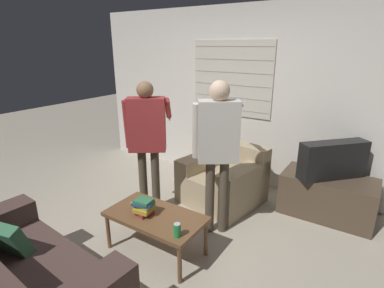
{
  "coord_description": "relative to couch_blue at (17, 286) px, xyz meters",
  "views": [
    {
      "loc": [
        1.75,
        -2.03,
        2.02
      ],
      "look_at": [
        0.09,
        0.53,
        1.0
      ],
      "focal_mm": 28.0,
      "sensor_mm": 36.0,
      "label": 1
    }
  ],
  "objects": [
    {
      "name": "person_right_standing",
      "position": [
        0.66,
        1.85,
        0.75
      ],
      "size": [
        0.52,
        0.85,
        1.69
      ],
      "rotation": [
        0.0,
        0.0,
        0.6
      ],
      "color": "#4C4233",
      "rests_on": "ground_plane"
    },
    {
      "name": "spare_remote",
      "position": [
        0.12,
        1.15,
        0.11
      ],
      "size": [
        0.11,
        0.13,
        0.02
      ],
      "rotation": [
        0.0,
        0.0,
        0.67
      ],
      "color": "black",
      "rests_on": "coffee_table"
    },
    {
      "name": "book_stack",
      "position": [
        0.23,
        1.14,
        0.18
      ],
      "size": [
        0.25,
        0.19,
        0.16
      ],
      "color": "maroon",
      "rests_on": "coffee_table"
    },
    {
      "name": "ground_plane",
      "position": [
        0.29,
        1.26,
        -0.33
      ],
      "size": [
        16.0,
        16.0,
        0.0
      ],
      "primitive_type": "plane",
      "color": "#B2A893"
    },
    {
      "name": "tv",
      "position": [
        1.65,
        2.88,
        0.41
      ],
      "size": [
        0.7,
        0.73,
        0.44
      ],
      "rotation": [
        0.0,
        0.0,
        3.96
      ],
      "color": "black",
      "rests_on": "tv_stand"
    },
    {
      "name": "tv_stand",
      "position": [
        1.65,
        2.87,
        -0.07
      ],
      "size": [
        1.06,
        0.56,
        0.51
      ],
      "color": "#4C3D2D",
      "rests_on": "ground_plane"
    },
    {
      "name": "armchair_beige",
      "position": [
        0.42,
        2.52,
        -0.02
      ],
      "size": [
        1.07,
        1.03,
        0.75
      ],
      "rotation": [
        0.0,
        0.0,
        2.95
      ],
      "color": "tan",
      "rests_on": "ground_plane"
    },
    {
      "name": "couch_blue",
      "position": [
        0.0,
        0.0,
        0.0
      ],
      "size": [
        1.69,
        0.96,
        0.86
      ],
      "rotation": [
        0.0,
        0.0,
        -0.08
      ],
      "color": "#4C3833",
      "rests_on": "ground_plane"
    },
    {
      "name": "coffee_table",
      "position": [
        0.34,
        1.19,
        0.06
      ],
      "size": [
        0.98,
        0.53,
        0.42
      ],
      "color": "brown",
      "rests_on": "ground_plane"
    },
    {
      "name": "wall_back",
      "position": [
        0.28,
        3.29,
        0.96
      ],
      "size": [
        5.2,
        0.08,
        2.55
      ],
      "color": "silver",
      "rests_on": "ground_plane"
    },
    {
      "name": "soda_can",
      "position": [
        0.72,
        1.03,
        0.16
      ],
      "size": [
        0.07,
        0.07,
        0.13
      ],
      "color": "#238E47",
      "rests_on": "coffee_table"
    },
    {
      "name": "person_left_standing",
      "position": [
        -0.22,
        1.75,
        0.71
      ],
      "size": [
        0.52,
        0.8,
        1.64
      ],
      "rotation": [
        0.0,
        0.0,
        0.61
      ],
      "color": "#4C4233",
      "rests_on": "ground_plane"
    }
  ]
}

